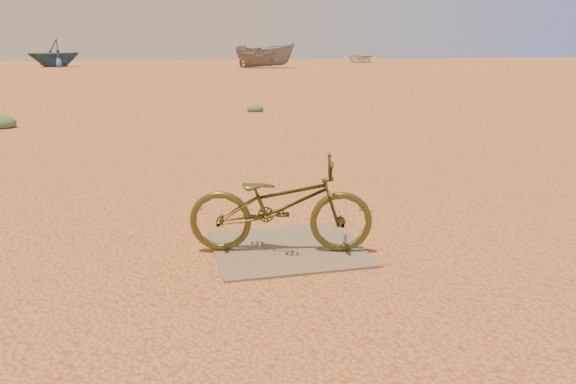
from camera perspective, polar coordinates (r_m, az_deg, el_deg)
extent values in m
plane|color=#E08D47|center=(5.00, -1.83, -7.00)|extent=(120.00, 120.00, 0.00)
cube|color=#6F5F4C|center=(5.25, 0.00, -5.76)|extent=(1.36, 1.24, 0.02)
imported|color=#45451C|center=(5.04, -0.76, -1.30)|extent=(1.74, 0.98, 0.87)
imported|color=#315272|center=(48.97, -22.68, 12.90)|extent=(5.26, 5.09, 2.12)
imported|color=slate|center=(43.43, -2.39, 13.66)|extent=(4.89, 3.74, 1.79)
imported|color=silver|center=(56.81, 7.34, 13.48)|extent=(5.05, 5.94, 1.04)
ellipsoid|color=#4F7149|center=(14.33, -27.10, 5.84)|extent=(0.66, 0.66, 0.36)
ellipsoid|color=#4F7149|center=(15.88, -3.34, 8.18)|extent=(0.47, 0.47, 0.26)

